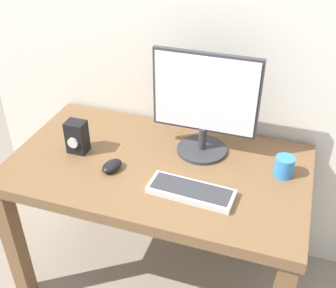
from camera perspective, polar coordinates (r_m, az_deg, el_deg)
name	(u,v)px	position (r m, az deg, el deg)	size (l,w,h in m)	color
ground_plane	(160,274)	(2.47, -1.15, -17.29)	(6.00, 6.00, 0.00)	gray
desk	(158,183)	(2.00, -1.36, -5.32)	(1.37, 0.77, 0.78)	brown
monitor	(205,103)	(1.89, 5.02, 5.58)	(0.48, 0.24, 0.49)	#333338
keyboard_primary	(191,191)	(1.75, 3.14, -6.45)	(0.37, 0.15, 0.03)	silver
mouse	(112,166)	(1.90, -7.64, -2.97)	(0.07, 0.11, 0.04)	black
audio_controller	(77,137)	(2.01, -12.29, 0.95)	(0.09, 0.09, 0.16)	black
coffee_mug	(284,166)	(1.90, 15.53, -2.95)	(0.08, 0.08, 0.09)	#337FD8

